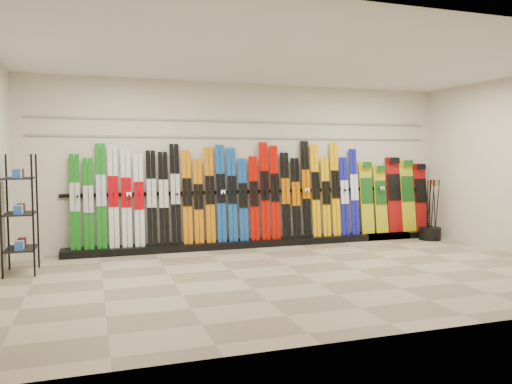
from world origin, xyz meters
name	(u,v)px	position (x,y,z in m)	size (l,w,h in m)	color
floor	(301,274)	(0.00, 0.00, 0.00)	(8.00, 8.00, 0.00)	gray
back_wall	(248,165)	(0.00, 2.50, 1.50)	(8.00, 8.00, 0.00)	beige
ceiling	(302,58)	(0.00, 0.00, 3.00)	(8.00, 8.00, 0.00)	silver
ski_rack_base	(263,242)	(0.22, 2.28, 0.06)	(8.00, 0.40, 0.12)	black
skis	(227,195)	(-0.44, 2.33, 0.95)	(5.37, 0.23, 1.84)	#147116
snowboards	(395,197)	(3.11, 2.35, 0.84)	(1.57, 0.24, 1.52)	gold
accessory_rack	(20,214)	(-3.75, 1.30, 0.85)	(0.40, 0.60, 1.69)	black
pole_bin	(430,234)	(3.60, 1.85, 0.12)	(0.42, 0.42, 0.25)	black
ski_poles	(430,209)	(3.58, 1.83, 0.61)	(0.39, 0.26, 1.18)	black
slatwall_rail_0	(248,138)	(0.00, 2.48, 2.00)	(7.60, 0.02, 0.03)	gray
slatwall_rail_1	(248,122)	(0.00, 2.48, 2.30)	(7.60, 0.02, 0.03)	gray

